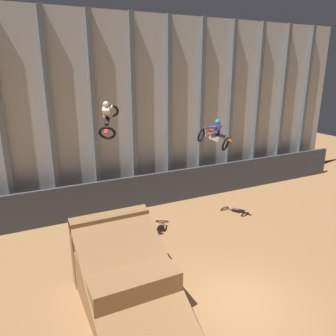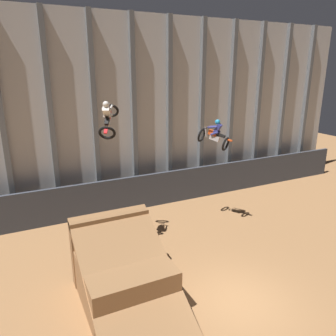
# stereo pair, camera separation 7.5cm
# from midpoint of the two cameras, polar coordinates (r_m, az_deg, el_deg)

# --- Properties ---
(ground_plane) EXTENTS (60.00, 60.00, 0.00)m
(ground_plane) POSITION_cam_midpoint_polar(r_m,az_deg,el_deg) (13.06, 12.39, -21.91)
(ground_plane) COLOR #996B42
(arena_back_wall) EXTENTS (32.00, 0.40, 11.15)m
(arena_back_wall) POSITION_cam_midpoint_polar(r_m,az_deg,el_deg) (19.83, -6.28, 9.45)
(arena_back_wall) COLOR silver
(arena_back_wall) RESTS_ON ground_plane
(lower_barrier) EXTENTS (31.36, 0.20, 2.06)m
(lower_barrier) POSITION_cam_midpoint_polar(r_m,az_deg,el_deg) (19.78, -4.59, -4.13)
(lower_barrier) COLOR #383D47
(lower_barrier) RESTS_ON ground_plane
(dirt_ramp) EXTENTS (3.08, 4.98, 2.88)m
(dirt_ramp) POSITION_cam_midpoint_polar(r_m,az_deg,el_deg) (12.69, -8.08, -17.43)
(dirt_ramp) COLOR olive
(dirt_ramp) RESTS_ON ground_plane
(rider_bike_left_air) EXTENTS (1.38, 1.81, 1.70)m
(rider_bike_left_air) POSITION_cam_midpoint_polar(r_m,az_deg,el_deg) (14.37, -10.51, 8.60)
(rider_bike_left_air) COLOR black
(rider_bike_right_air) EXTENTS (1.49, 1.79, 1.60)m
(rider_bike_right_air) POSITION_cam_midpoint_polar(r_m,az_deg,el_deg) (16.97, 7.99, 5.65)
(rider_bike_right_air) COLOR black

